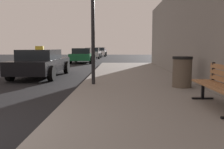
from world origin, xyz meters
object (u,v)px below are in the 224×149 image
(car_black, at_px, (41,63))
(bench, at_px, (222,83))
(trash_bin, at_px, (182,72))
(car_silver, at_px, (93,53))
(car_green, at_px, (83,55))
(car_white, at_px, (99,52))
(car_blue, at_px, (101,51))

(car_black, bearing_deg, bench, -47.49)
(trash_bin, height_order, car_silver, car_silver)
(bench, distance_m, car_green, 17.06)
(bench, height_order, car_white, car_white)
(trash_bin, bearing_deg, car_blue, 98.28)
(car_black, relative_size, car_silver, 1.04)
(car_silver, bearing_deg, car_blue, 90.13)
(car_green, distance_m, car_white, 14.18)
(trash_bin, bearing_deg, car_white, 99.74)
(bench, distance_m, car_silver, 24.75)
(trash_bin, xyz_separation_m, car_black, (-5.57, 3.67, 0.02))
(car_black, distance_m, car_blue, 31.38)
(car_silver, bearing_deg, car_green, -90.16)
(car_black, bearing_deg, car_blue, 89.14)
(car_silver, xyz_separation_m, car_blue, (-0.03, 13.41, 0.00))
(bench, bearing_deg, car_white, 98.45)
(car_silver, xyz_separation_m, car_white, (0.29, 6.21, 0.00))
(car_green, height_order, car_white, same)
(car_blue, bearing_deg, car_green, -89.98)
(bench, xyz_separation_m, car_silver, (-5.22, 24.20, -0.02))
(bench, xyz_separation_m, car_blue, (-5.25, 37.61, -0.02))
(trash_bin, relative_size, car_silver, 0.22)
(car_white, bearing_deg, car_black, -91.88)
(car_silver, relative_size, car_white, 1.00)
(car_black, xyz_separation_m, car_silver, (0.50, 17.96, -0.00))
(car_silver, bearing_deg, trash_bin, -76.81)
(car_white, bearing_deg, car_blue, 92.55)
(trash_bin, xyz_separation_m, car_blue, (-5.10, 35.04, 0.02))
(trash_bin, bearing_deg, car_silver, 103.19)
(bench, xyz_separation_m, car_white, (-4.93, 30.41, -0.02))
(bench, relative_size, car_white, 0.42)
(bench, relative_size, car_blue, 0.43)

